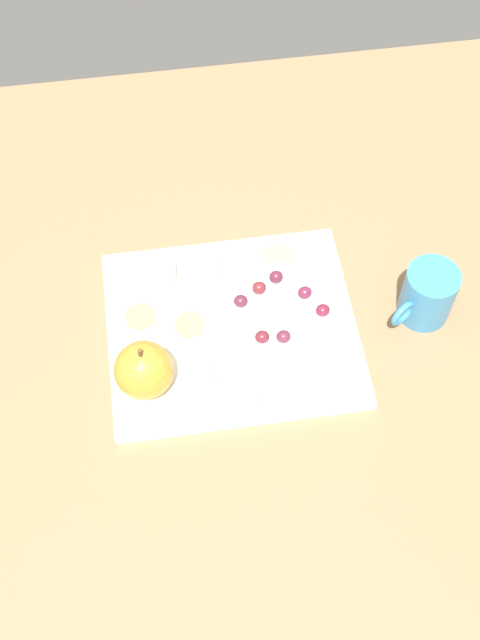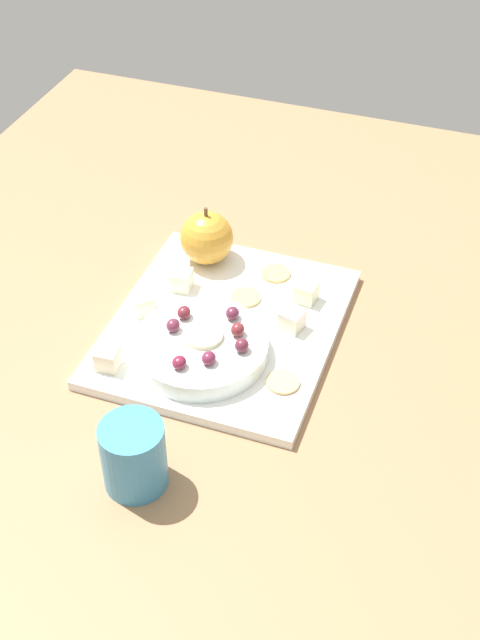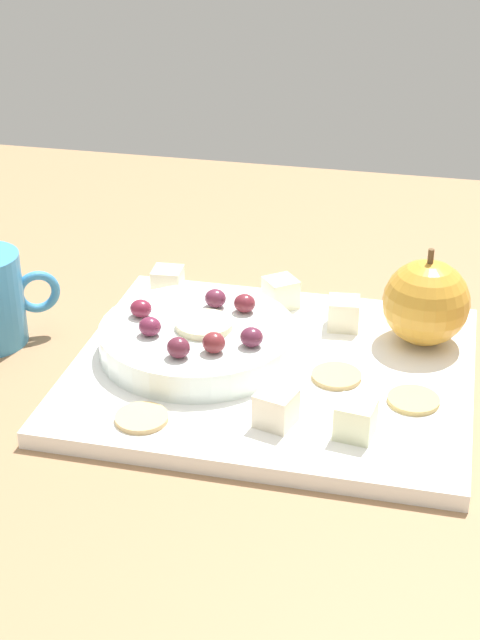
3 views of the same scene
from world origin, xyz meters
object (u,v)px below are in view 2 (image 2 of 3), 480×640
(grape_6, at_px, (184,313))
(cheese_cube_0, at_px, (181,280))
(grape_0, at_px, (238,330))
(cheese_cube_3, at_px, (292,320))
(cheese_cube_4, at_px, (143,303))
(serving_dish, at_px, (201,348))
(cheese_cube_1, at_px, (306,292))
(grape_3, at_px, (209,358))
(cup, at_px, (134,455))
(cheese_cube_2, at_px, (108,358))
(platter, at_px, (225,327))
(grape_5, at_px, (231,315))
(cracker_2, at_px, (283,382))
(cracker_0, at_px, (276,273))
(grape_4, at_px, (242,345))
(grape_2, at_px, (181,363))
(grape_1, at_px, (173,325))
(cracker_1, at_px, (246,298))
(apple_whole, at_px, (207,238))
(apple_slice_0, at_px, (204,335))

(grape_6, bearing_deg, cheese_cube_0, -155.01)
(cheese_cube_0, height_order, grape_0, grape_0)
(cheese_cube_3, relative_size, cheese_cube_4, 1.00)
(serving_dish, distance_m, cheese_cube_4, 0.11)
(cheese_cube_1, xyz_separation_m, grape_6, (0.11, -0.13, 0.02))
(grape_3, xyz_separation_m, cup, (0.16, -0.02, -0.00))
(cheese_cube_2, bearing_deg, platter, 139.30)
(grape_5, bearing_deg, cheese_cube_4, -92.46)
(cheese_cube_4, distance_m, cracker_2, 0.22)
(cheese_cube_1, relative_size, cheese_cube_4, 1.00)
(cheese_cube_1, height_order, cracker_0, cheese_cube_1)
(cheese_cube_2, height_order, grape_4, grape_4)
(cracker_0, height_order, grape_6, grape_6)
(cracker_2, bearing_deg, grape_0, -118.19)
(grape_0, distance_m, grape_2, 0.09)
(cracker_0, distance_m, cup, 0.38)
(cheese_cube_2, height_order, grape_1, grape_1)
(platter, relative_size, cup, 3.47)
(cracker_1, bearing_deg, platter, -9.81)
(cheese_cube_3, height_order, grape_5, grape_5)
(grape_0, bearing_deg, apple_whole, -147.30)
(grape_0, xyz_separation_m, grape_5, (-0.02, -0.02, -0.00))
(cheese_cube_4, xyz_separation_m, grape_0, (0.03, 0.14, 0.02))
(apple_whole, height_order, grape_0, apple_whole)
(cheese_cube_2, bearing_deg, cheese_cube_3, 126.82)
(grape_2, bearing_deg, apple_whole, -165.95)
(apple_whole, xyz_separation_m, grape_1, (0.18, 0.02, -0.00))
(serving_dish, relative_size, cheese_cube_0, 6.11)
(platter, relative_size, grape_1, 17.50)
(cheese_cube_4, height_order, grape_5, grape_5)
(grape_1, xyz_separation_m, grape_5, (-0.04, 0.06, -0.00))
(cheese_cube_1, bearing_deg, grape_5, -35.61)
(serving_dish, xyz_separation_m, grape_4, (0.00, 0.05, 0.02))
(cracker_1, xyz_separation_m, grape_6, (0.09, -0.05, 0.03))
(grape_0, relative_size, grape_5, 1.00)
(serving_dish, height_order, grape_5, grape_5)
(cheese_cube_4, bearing_deg, cheese_cube_1, 115.45)
(serving_dish, xyz_separation_m, cheese_cube_4, (-0.05, -0.10, 0.00))
(cheese_cube_1, xyz_separation_m, grape_5, (0.10, -0.07, 0.02))
(cheese_cube_3, bearing_deg, cheese_cube_4, -80.30)
(cheese_cube_0, xyz_separation_m, grape_0, (0.09, 0.11, 0.02))
(cheese_cube_2, bearing_deg, cracker_0, 150.32)
(grape_2, distance_m, grape_4, 0.08)
(cheese_cube_2, relative_size, cracker_1, 0.67)
(platter, height_order, serving_dish, serving_dish)
(platter, height_order, cheese_cube_0, cheese_cube_0)
(apple_slice_0, height_order, cup, cup)
(cheese_cube_4, bearing_deg, grape_2, 43.03)
(serving_dish, relative_size, grape_6, 8.87)
(grape_6, distance_m, apple_slice_0, 0.04)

